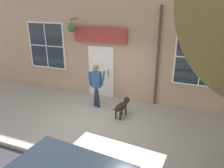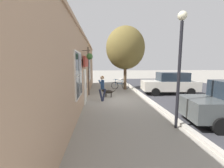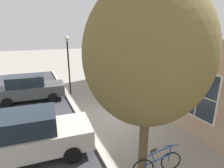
% 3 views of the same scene
% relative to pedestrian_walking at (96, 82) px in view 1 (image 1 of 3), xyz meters
% --- Properties ---
extents(ground_plane, '(90.00, 90.00, 0.00)m').
position_rel_pedestrian_walking_xyz_m(ground_plane, '(1.09, 0.34, -0.99)').
color(ground_plane, gray).
extents(storefront_facade, '(0.95, 18.00, 4.23)m').
position_rel_pedestrian_walking_xyz_m(storefront_facade, '(-1.25, 0.33, 1.13)').
color(storefront_facade, tan).
rests_on(storefront_facade, ground_plane).
extents(pedestrian_walking, '(0.52, 0.55, 1.66)m').
position_rel_pedestrian_walking_xyz_m(pedestrian_walking, '(0.00, 0.00, 0.00)').
color(pedestrian_walking, '#282D47').
rests_on(pedestrian_walking, ground_plane).
extents(dog_on_leash, '(1.04, 0.41, 0.64)m').
position_rel_pedestrian_walking_xyz_m(dog_on_leash, '(0.39, 1.15, -0.59)').
color(dog_on_leash, black).
rests_on(dog_on_leash, ground_plane).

